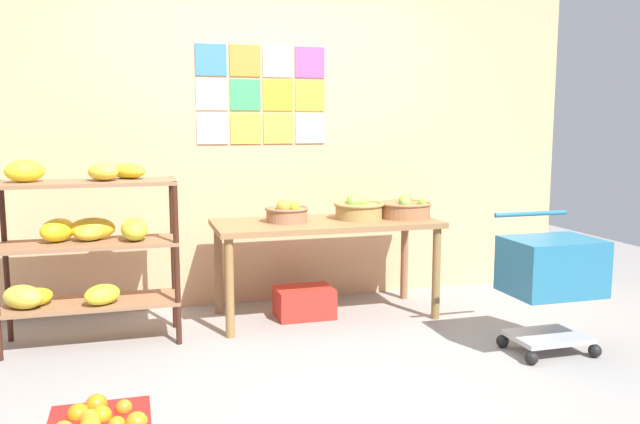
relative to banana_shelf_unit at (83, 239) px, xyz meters
name	(u,v)px	position (x,y,z in m)	size (l,w,h in m)	color
ground	(324,370)	(1.33, -0.86, -0.68)	(9.07, 9.07, 0.00)	gray
back_wall_with_art	(267,117)	(1.33, 0.70, 0.77)	(5.12, 0.07, 2.90)	tan
banana_shelf_unit	(83,239)	(0.00, 0.00, 0.00)	(1.10, 0.49, 1.19)	#391C12
display_table	(326,232)	(1.64, 0.14, -0.06)	(1.61, 0.69, 0.71)	olive
fruit_basket_right	(286,212)	(1.36, 0.16, 0.10)	(0.31, 0.31, 0.17)	#946345
fruit_basket_back_left	(358,209)	(1.90, 0.17, 0.10)	(0.37, 0.37, 0.17)	#9E7D44
fruit_basket_back_right	(405,208)	(2.25, 0.12, 0.09)	(0.40, 0.40, 0.17)	#97613F
produce_crate_under_table	(304,302)	(1.49, 0.17, -0.58)	(0.41, 0.31, 0.21)	red
shopping_cart	(551,272)	(2.75, -0.96, -0.18)	(0.54, 0.46, 0.85)	black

